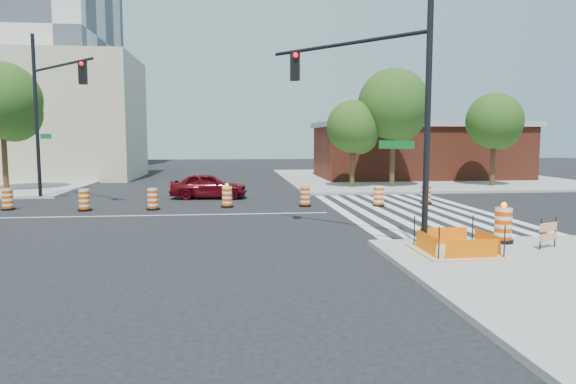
# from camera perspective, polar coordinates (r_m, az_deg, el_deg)

# --- Properties ---
(ground) EXTENTS (120.00, 120.00, 0.00)m
(ground) POSITION_cam_1_polar(r_m,az_deg,el_deg) (22.89, -13.21, -2.53)
(ground) COLOR black
(ground) RESTS_ON ground
(sidewalk_ne) EXTENTS (22.00, 22.00, 0.15)m
(sidewalk_ne) POSITION_cam_1_polar(r_m,az_deg,el_deg) (43.39, 14.22, 1.51)
(sidewalk_ne) COLOR gray
(sidewalk_ne) RESTS_ON ground
(crosswalk_east) EXTENTS (6.75, 13.50, 0.01)m
(crosswalk_east) POSITION_cam_1_polar(r_m,az_deg,el_deg) (24.17, 13.54, -2.08)
(crosswalk_east) COLOR silver
(crosswalk_east) RESTS_ON ground
(lane_centerline) EXTENTS (14.00, 0.12, 0.01)m
(lane_centerline) POSITION_cam_1_polar(r_m,az_deg,el_deg) (22.89, -13.21, -2.52)
(lane_centerline) COLOR silver
(lane_centerline) RESTS_ON ground
(excavation_pit) EXTENTS (2.20, 2.20, 0.90)m
(excavation_pit) POSITION_cam_1_polar(r_m,az_deg,el_deg) (15.19, 18.21, -6.12)
(excavation_pit) COLOR tan
(excavation_pit) RESTS_ON ground
(brick_storefront) EXTENTS (16.50, 8.50, 4.60)m
(brick_storefront) POSITION_cam_1_polar(r_m,az_deg,el_deg) (43.28, 14.30, 4.47)
(brick_storefront) COLOR maroon
(brick_storefront) RESTS_ON ground
(beige_midrise) EXTENTS (14.00, 10.00, 10.00)m
(beige_midrise) POSITION_cam_1_polar(r_m,az_deg,el_deg) (46.89, -24.94, 7.48)
(beige_midrise) COLOR #BBAE8F
(beige_midrise) RESTS_ON ground
(red_coupe) EXTENTS (4.32, 2.01, 1.43)m
(red_coupe) POSITION_cam_1_polar(r_m,az_deg,el_deg) (28.74, -8.80, 0.70)
(red_coupe) COLOR #51060E
(red_coupe) RESTS_ON ground
(signal_pole_se) EXTENTS (4.07, 4.63, 7.97)m
(signal_pole_se) POSITION_cam_1_polar(r_m,az_deg,el_deg) (16.21, 10.00, 11.42)
(signal_pole_se) COLOR black
(signal_pole_se) RESTS_ON ground
(signal_pole_nw) EXTENTS (4.46, 5.10, 8.76)m
(signal_pole_nw) POSITION_cam_1_polar(r_m,az_deg,el_deg) (29.73, -24.94, 9.35)
(signal_pole_nw) COLOR black
(signal_pole_nw) RESTS_ON ground
(pit_drum) EXTENTS (0.64, 0.64, 1.25)m
(pit_drum) POSITION_cam_1_polar(r_m,az_deg,el_deg) (16.99, 22.79, -3.50)
(pit_drum) COLOR black
(pit_drum) RESTS_ON ground
(barricade) EXTENTS (0.72, 0.34, 0.90)m
(barricade) POSITION_cam_1_polar(r_m,az_deg,el_deg) (16.65, 26.93, -3.95)
(barricade) COLOR #EE4805
(barricade) RESTS_ON ground
(tree_north_b) EXTENTS (4.66, 4.66, 7.93)m
(tree_north_b) POSITION_cam_1_polar(r_m,az_deg,el_deg) (35.84, -29.12, 8.43)
(tree_north_b) COLOR #382314
(tree_north_b) RESTS_ON ground
(tree_north_c) EXTENTS (3.44, 3.41, 5.79)m
(tree_north_c) POSITION_cam_1_polar(r_m,az_deg,el_deg) (33.79, 7.26, 6.89)
(tree_north_c) COLOR #382314
(tree_north_c) RESTS_ON ground
(tree_north_d) EXTENTS (4.62, 4.62, 7.85)m
(tree_north_d) POSITION_cam_1_polar(r_m,az_deg,el_deg) (34.54, 11.69, 9.10)
(tree_north_d) COLOR #382314
(tree_north_d) RESTS_ON ground
(tree_north_e) EXTENTS (3.76, 3.73, 6.35)m
(tree_north_e) POSITION_cam_1_polar(r_m,az_deg,el_deg) (37.37, 21.98, 6.99)
(tree_north_e) COLOR #382314
(tree_north_e) RESTS_ON ground
(median_drum_1) EXTENTS (0.60, 0.60, 1.02)m
(median_drum_1) POSITION_cam_1_polar(r_m,az_deg,el_deg) (27.17, -28.71, -0.77)
(median_drum_1) COLOR black
(median_drum_1) RESTS_ON ground
(median_drum_2) EXTENTS (0.60, 0.60, 1.02)m
(median_drum_2) POSITION_cam_1_polar(r_m,az_deg,el_deg) (25.34, -21.70, -0.90)
(median_drum_2) COLOR black
(median_drum_2) RESTS_ON ground
(median_drum_3) EXTENTS (0.60, 0.60, 1.02)m
(median_drum_3) POSITION_cam_1_polar(r_m,az_deg,el_deg) (24.69, -14.80, -0.84)
(median_drum_3) COLOR black
(median_drum_3) RESTS_ON ground
(median_drum_4) EXTENTS (0.60, 0.60, 1.18)m
(median_drum_4) POSITION_cam_1_polar(r_m,az_deg,el_deg) (24.90, -6.79, -0.60)
(median_drum_4) COLOR black
(median_drum_4) RESTS_ON ground
(median_drum_5) EXTENTS (0.60, 0.60, 1.02)m
(median_drum_5) POSITION_cam_1_polar(r_m,az_deg,el_deg) (25.09, 1.91, -0.53)
(median_drum_5) COLOR black
(median_drum_5) RESTS_ON ground
(median_drum_6) EXTENTS (0.60, 0.60, 1.02)m
(median_drum_6) POSITION_cam_1_polar(r_m,az_deg,el_deg) (25.53, 10.04, -0.51)
(median_drum_6) COLOR black
(median_drum_6) RESTS_ON ground
(median_drum_7) EXTENTS (0.60, 0.60, 1.02)m
(median_drum_7) POSITION_cam_1_polar(r_m,az_deg,el_deg) (27.01, 15.08, -0.27)
(median_drum_7) COLOR black
(median_drum_7) RESTS_ON ground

